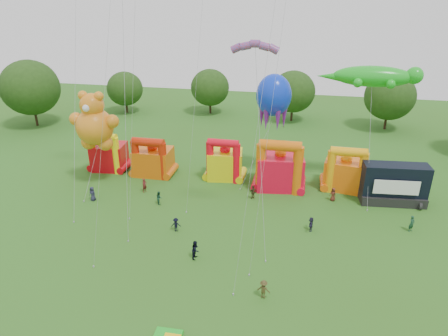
% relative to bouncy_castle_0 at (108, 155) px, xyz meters
% --- Properties ---
extents(tree_ring, '(126.17, 128.30, 12.07)m').
position_rel_bouncy_castle_0_xyz_m(tree_ring, '(14.47, -27.52, 4.08)').
color(tree_ring, '#352314').
rests_on(tree_ring, ground).
extents(bouncy_castle_0, '(4.83, 4.04, 5.68)m').
position_rel_bouncy_castle_0_xyz_m(bouncy_castle_0, '(0.00, 0.00, 0.00)').
color(bouncy_castle_0, red).
rests_on(bouncy_castle_0, ground).
extents(bouncy_castle_1, '(4.92, 3.97, 5.61)m').
position_rel_bouncy_castle_0_xyz_m(bouncy_castle_1, '(6.63, -0.38, -0.04)').
color(bouncy_castle_1, '#D55A0B').
rests_on(bouncy_castle_1, ground).
extents(bouncy_castle_2, '(4.87, 4.10, 5.86)m').
position_rel_bouncy_castle_0_xyz_m(bouncy_castle_2, '(16.42, 0.36, 0.07)').
color(bouncy_castle_2, yellow).
rests_on(bouncy_castle_2, ground).
extents(bouncy_castle_3, '(6.23, 5.26, 6.79)m').
position_rel_bouncy_castle_0_xyz_m(bouncy_castle_3, '(23.70, -0.99, 0.38)').
color(bouncy_castle_3, red).
rests_on(bouncy_castle_3, ground).
extents(bouncy_castle_4, '(5.39, 4.60, 5.94)m').
position_rel_bouncy_castle_0_xyz_m(bouncy_castle_4, '(31.76, 0.34, 0.09)').
color(bouncy_castle_4, orange).
rests_on(bouncy_castle_4, ground).
extents(stage_trailer, '(7.53, 3.40, 4.81)m').
position_rel_bouncy_castle_0_xyz_m(stage_trailer, '(37.09, -2.23, 0.13)').
color(stage_trailer, black).
rests_on(stage_trailer, ground).
extents(teddy_bear_kite, '(6.42, 7.46, 12.24)m').
position_rel_bouncy_castle_0_xyz_m(teddy_bear_kite, '(1.14, -4.68, 5.56)').
color(teddy_bear_kite, orange).
rests_on(teddy_bear_kite, ground).
extents(gecko_kite, '(11.99, 9.72, 15.15)m').
position_rel_bouncy_castle_0_xyz_m(gecko_kite, '(33.82, 1.10, 8.70)').
color(gecko_kite, green).
rests_on(gecko_kite, ground).
extents(octopus_kite, '(5.54, 8.50, 13.61)m').
position_rel_bouncy_castle_0_xyz_m(octopus_kite, '(21.31, 1.78, 4.53)').
color(octopus_kite, '#0D30D1').
rests_on(octopus_kite, ground).
extents(parafoil_kites, '(25.50, 13.75, 26.86)m').
position_rel_bouncy_castle_0_xyz_m(parafoil_kites, '(9.23, -10.81, 9.14)').
color(parafoil_kites, red).
rests_on(parafoil_kites, ground).
extents(diamond_kites, '(16.87, 18.77, 37.64)m').
position_rel_bouncy_castle_0_xyz_m(diamond_kites, '(15.58, -12.97, 12.90)').
color(diamond_kites, red).
rests_on(diamond_kites, ground).
extents(folded_kite_bundle, '(2.03, 1.15, 0.31)m').
position_rel_bouncy_castle_0_xyz_m(folded_kite_bundle, '(17.84, -26.89, -2.04)').
color(folded_kite_bundle, green).
rests_on(folded_kite_bundle, ground).
extents(spectator_0, '(0.97, 0.75, 1.78)m').
position_rel_bouncy_castle_0_xyz_m(spectator_0, '(2.25, -8.98, -1.29)').
color(spectator_0, '#23243B').
rests_on(spectator_0, ground).
extents(spectator_1, '(0.69, 0.78, 1.79)m').
position_rel_bouncy_castle_0_xyz_m(spectator_1, '(7.48, -5.64, -1.28)').
color(spectator_1, '#5A1B19').
rests_on(spectator_1, ground).
extents(spectator_2, '(0.94, 0.99, 1.61)m').
position_rel_bouncy_castle_0_xyz_m(spectator_2, '(10.31, -8.18, -1.38)').
color(spectator_2, '#1B4430').
rests_on(spectator_2, ground).
extents(spectator_3, '(1.07, 0.74, 1.53)m').
position_rel_bouncy_castle_0_xyz_m(spectator_3, '(14.06, -13.43, -1.42)').
color(spectator_3, black).
rests_on(spectator_3, ground).
extents(spectator_4, '(1.04, 0.96, 1.71)m').
position_rel_bouncy_castle_0_xyz_m(spectator_4, '(20.92, -4.69, -1.32)').
color(spectator_4, '#3A2F17').
rests_on(spectator_4, ground).
extents(spectator_5, '(0.47, 1.44, 1.55)m').
position_rel_bouncy_castle_0_xyz_m(spectator_5, '(27.77, -10.51, -1.40)').
color(spectator_5, '#24233A').
rests_on(spectator_5, ground).
extents(spectator_6, '(0.96, 0.92, 1.66)m').
position_rel_bouncy_castle_0_xyz_m(spectator_6, '(30.30, -3.29, -1.35)').
color(spectator_6, '#5A2519').
rests_on(spectator_6, ground).
extents(spectator_7, '(0.77, 0.76, 1.79)m').
position_rel_bouncy_castle_0_xyz_m(spectator_7, '(37.98, -8.53, -1.28)').
color(spectator_7, '#1A412B').
rests_on(spectator_7, ground).
extents(spectator_8, '(0.80, 0.97, 1.85)m').
position_rel_bouncy_castle_0_xyz_m(spectator_8, '(17.29, -17.48, -1.25)').
color(spectator_8, black).
rests_on(spectator_8, ground).
extents(spectator_9, '(1.15, 0.76, 1.66)m').
position_rel_bouncy_castle_0_xyz_m(spectator_9, '(24.06, -21.51, -1.35)').
color(spectator_9, '#403819').
rests_on(spectator_9, ground).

